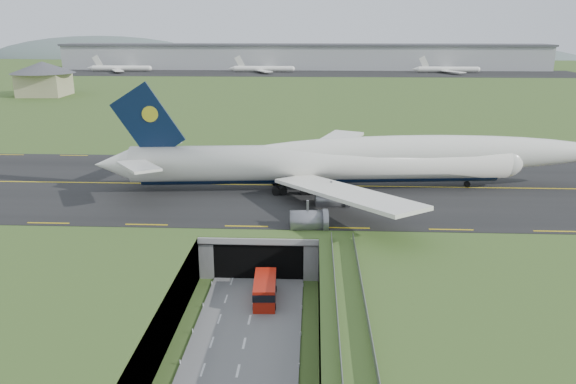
{
  "coord_description": "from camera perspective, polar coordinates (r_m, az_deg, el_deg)",
  "views": [
    {
      "loc": [
        7.17,
        -60.57,
        32.88
      ],
      "look_at": [
        3.38,
        20.0,
        8.82
      ],
      "focal_mm": 35.0,
      "sensor_mm": 36.0,
      "label": 1
    }
  ],
  "objects": [
    {
      "name": "ground",
      "position": [
        69.29,
        -3.65,
        -11.75
      ],
      "size": [
        900.0,
        900.0,
        0.0
      ],
      "primitive_type": "plane",
      "color": "#406126",
      "rests_on": "ground"
    },
    {
      "name": "airfield_deck",
      "position": [
        67.92,
        -3.7,
        -9.53
      ],
      "size": [
        800.0,
        800.0,
        6.0
      ],
      "primitive_type": "cube",
      "color": "gray",
      "rests_on": "ground"
    },
    {
      "name": "trench_road",
      "position": [
        62.79,
        -4.41,
        -14.92
      ],
      "size": [
        12.0,
        75.0,
        0.2
      ],
      "primitive_type": "cube",
      "color": "slate",
      "rests_on": "ground"
    },
    {
      "name": "taxiway",
      "position": [
        97.59,
        -1.62,
        0.67
      ],
      "size": [
        800.0,
        44.0,
        0.18
      ],
      "primitive_type": "cube",
      "color": "black",
      "rests_on": "airfield_deck"
    },
    {
      "name": "tunnel_portal",
      "position": [
        83.05,
        -2.44,
        -4.24
      ],
      "size": [
        17.0,
        22.3,
        6.0
      ],
      "color": "gray",
      "rests_on": "ground"
    },
    {
      "name": "guideway",
      "position": [
        49.93,
        6.95,
        -17.03
      ],
      "size": [
        3.0,
        53.0,
        7.05
      ],
      "color": "#A8A8A3",
      "rests_on": "ground"
    },
    {
      "name": "jumbo_jet",
      "position": [
        94.91,
        6.99,
        3.19
      ],
      "size": [
        86.24,
        56.68,
        18.83
      ],
      "rotation": [
        0.0,
        0.0,
        0.09
      ],
      "color": "white",
      "rests_on": "ground"
    },
    {
      "name": "shuttle_tram",
      "position": [
        70.12,
        -2.35,
        -9.89
      ],
      "size": [
        3.03,
        7.27,
        2.93
      ],
      "rotation": [
        0.0,
        0.0,
        0.05
      ],
      "color": "#B31A0B",
      "rests_on": "ground"
    },
    {
      "name": "service_building",
      "position": [
        243.15,
        -23.6,
        10.78
      ],
      "size": [
        25.34,
        25.34,
        13.3
      ],
      "rotation": [
        0.0,
        0.0,
        0.04
      ],
      "color": "tan",
      "rests_on": "ground"
    },
    {
      "name": "cargo_terminal",
      "position": [
        360.55,
        1.57,
        13.6
      ],
      "size": [
        320.0,
        67.0,
        15.6
      ],
      "color": "#B2B2B2",
      "rests_on": "ground"
    },
    {
      "name": "distant_hills",
      "position": [
        495.27,
        9.53,
        12.12
      ],
      "size": [
        700.0,
        91.0,
        60.0
      ],
      "color": "slate",
      "rests_on": "ground"
    }
  ]
}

